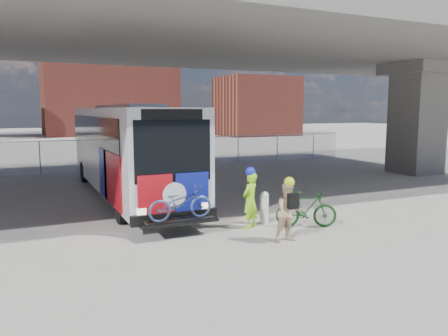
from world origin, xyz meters
TOP-DOWN VIEW (x-y plane):
  - ground at (0.00, 0.00)m, footprint 160.00×160.00m
  - bus at (-2.00, 4.25)m, footprint 2.67×12.93m
  - overpass at (0.00, 4.00)m, footprint 40.00×16.00m
  - chainlink_fence at (0.00, 12.00)m, footprint 30.00×0.06m
  - brick_buildings at (1.23, 48.23)m, footprint 54.00×22.00m
  - smokestack at (14.00, 55.00)m, footprint 2.20×2.20m
  - bollard at (0.80, -2.07)m, footprint 0.26×0.26m
  - cyclist_hivis at (0.18, -2.31)m, footprint 0.73×0.65m
  - cyclist_tan at (0.45, -3.95)m, footprint 0.78×0.61m
  - bike_parked at (1.75, -2.93)m, footprint 1.85×1.26m

SIDE VIEW (x-z plane):
  - ground at x=0.00m, z-range 0.00..0.00m
  - bollard at x=0.80m, z-range 0.04..1.05m
  - bike_parked at x=1.75m, z-range 0.00..1.09m
  - cyclist_tan at x=0.45m, z-range -0.05..1.70m
  - cyclist_hivis at x=0.18m, z-range -0.03..1.80m
  - chainlink_fence at x=0.00m, z-range -13.58..16.42m
  - bus at x=-2.00m, z-range 0.26..3.95m
  - brick_buildings at x=1.23m, z-range -0.58..11.42m
  - overpass at x=0.00m, z-range 2.57..10.52m
  - smokestack at x=14.00m, z-range 0.00..25.00m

